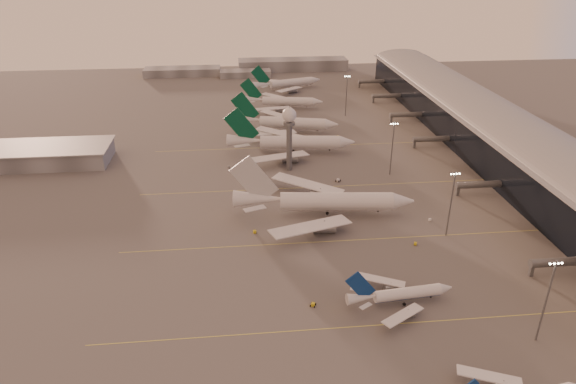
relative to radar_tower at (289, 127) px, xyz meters
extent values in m
plane|color=#4E4C4C|center=(-5.00, -120.00, -20.95)|extent=(700.00, 700.00, 0.00)
cube|color=#D2C94A|center=(25.00, -110.00, -20.94)|extent=(180.00, 0.25, 0.02)
cube|color=#D2C94A|center=(25.00, -65.00, -20.94)|extent=(180.00, 0.25, 0.02)
cube|color=#D2C94A|center=(25.00, -20.00, -20.94)|extent=(180.00, 0.25, 0.02)
cube|color=#D2C94A|center=(25.00, 30.00, -20.94)|extent=(180.00, 0.25, 0.02)
cube|color=black|center=(103.00, -10.00, -11.95)|extent=(36.00, 360.00, 18.00)
cylinder|color=gray|center=(103.00, -10.00, -2.95)|extent=(10.08, 360.00, 10.08)
cube|color=gray|center=(103.00, -10.00, -2.75)|extent=(40.00, 362.00, 0.80)
cylinder|color=#585A5F|center=(77.00, -92.00, -16.45)|extent=(22.00, 2.80, 2.80)
cube|color=#585A5F|center=(67.00, -92.00, -18.75)|extent=(1.20, 1.20, 4.40)
cylinder|color=#585A5F|center=(77.00, -34.00, -16.45)|extent=(22.00, 2.80, 2.80)
cube|color=#585A5F|center=(67.00, -34.00, -18.75)|extent=(1.20, 1.20, 4.40)
cylinder|color=#585A5F|center=(77.00, 22.00, -16.45)|extent=(22.00, 2.80, 2.80)
cube|color=#585A5F|center=(67.00, 22.00, -18.75)|extent=(1.20, 1.20, 4.40)
cylinder|color=#585A5F|center=(77.00, 64.00, -16.45)|extent=(22.00, 2.80, 2.80)
cube|color=#585A5F|center=(67.00, 64.00, -18.75)|extent=(1.20, 1.20, 4.40)
cylinder|color=#585A5F|center=(77.00, 106.00, -16.45)|extent=(22.00, 2.80, 2.80)
cube|color=#585A5F|center=(67.00, 106.00, -18.75)|extent=(1.20, 1.20, 4.40)
cylinder|color=#585A5F|center=(77.00, 146.00, -16.45)|extent=(22.00, 2.80, 2.80)
cube|color=#585A5F|center=(67.00, 146.00, -18.75)|extent=(1.20, 1.20, 4.40)
cube|color=#5A5C61|center=(-125.00, 20.00, -16.95)|extent=(80.00, 25.00, 8.00)
cube|color=gray|center=(-125.00, 20.00, -12.75)|extent=(82.00, 27.00, 0.60)
cylinder|color=#585A5F|center=(0.00, 0.00, -9.95)|extent=(2.60, 2.60, 22.00)
cylinder|color=#585A5F|center=(0.00, 0.00, 1.55)|extent=(5.20, 5.20, 1.20)
sphere|color=silver|center=(0.00, 0.00, 5.45)|extent=(6.40, 6.40, 6.40)
cylinder|color=#585A5F|center=(0.00, 0.00, 9.15)|extent=(0.16, 0.16, 2.00)
cylinder|color=#585A5F|center=(53.00, -120.00, -8.45)|extent=(0.56, 0.56, 25.00)
cube|color=#585A5F|center=(53.00, -120.00, 3.55)|extent=(3.60, 0.25, 0.25)
sphere|color=#FFEABF|center=(51.50, -120.00, 3.15)|extent=(0.56, 0.56, 0.56)
sphere|color=#FFEABF|center=(52.50, -120.00, 3.15)|extent=(0.56, 0.56, 0.56)
sphere|color=#FFEABF|center=(53.50, -120.00, 3.15)|extent=(0.56, 0.56, 0.56)
sphere|color=#FFEABF|center=(54.50, -120.00, 3.15)|extent=(0.56, 0.56, 0.56)
cylinder|color=#585A5F|center=(50.00, -65.00, -8.45)|extent=(0.56, 0.56, 25.00)
cube|color=#585A5F|center=(50.00, -65.00, 3.55)|extent=(3.60, 0.25, 0.25)
sphere|color=#FFEABF|center=(48.50, -65.00, 3.15)|extent=(0.56, 0.56, 0.56)
sphere|color=#FFEABF|center=(49.50, -65.00, 3.15)|extent=(0.56, 0.56, 0.56)
sphere|color=#FFEABF|center=(50.50, -65.00, 3.15)|extent=(0.56, 0.56, 0.56)
sphere|color=#FFEABF|center=(51.50, -65.00, 3.15)|extent=(0.56, 0.56, 0.56)
cylinder|color=#585A5F|center=(45.00, -10.00, -8.45)|extent=(0.56, 0.56, 25.00)
cube|color=#585A5F|center=(45.00, -10.00, 3.55)|extent=(3.60, 0.25, 0.25)
sphere|color=#FFEABF|center=(43.50, -10.00, 3.15)|extent=(0.56, 0.56, 0.56)
sphere|color=#FFEABF|center=(44.50, -10.00, 3.15)|extent=(0.56, 0.56, 0.56)
sphere|color=#FFEABF|center=(45.50, -10.00, 3.15)|extent=(0.56, 0.56, 0.56)
sphere|color=#FFEABF|center=(46.50, -10.00, 3.15)|extent=(0.56, 0.56, 0.56)
cylinder|color=#585A5F|center=(43.00, 80.00, -8.45)|extent=(0.56, 0.56, 25.00)
cube|color=#585A5F|center=(43.00, 80.00, 3.55)|extent=(3.60, 0.25, 0.25)
sphere|color=#FFEABF|center=(41.50, 80.00, 3.15)|extent=(0.56, 0.56, 0.56)
sphere|color=#FFEABF|center=(42.50, 80.00, 3.15)|extent=(0.56, 0.56, 0.56)
sphere|color=#FFEABF|center=(43.50, 80.00, 3.15)|extent=(0.56, 0.56, 0.56)
sphere|color=#FFEABF|center=(44.50, 80.00, 3.15)|extent=(0.56, 0.56, 0.56)
cube|color=#5A5C61|center=(-65.00, 200.00, -17.95)|extent=(60.00, 18.00, 6.00)
cube|color=#5A5C61|center=(25.00, 210.00, -16.45)|extent=(90.00, 20.00, 9.00)
cube|color=#5A5C61|center=(-15.00, 190.00, -18.45)|extent=(40.00, 15.00, 5.00)
cube|color=silver|center=(33.37, -133.48, -18.72)|extent=(15.03, 8.27, 1.09)
cube|color=gray|center=(36.11, -135.13, -19.33)|extent=(0.30, 0.26, 1.39)
cylinder|color=silver|center=(23.95, -100.97, -18.18)|extent=(20.19, 5.29, 3.40)
cylinder|color=navy|center=(23.95, -100.97, -18.94)|extent=(19.70, 4.30, 2.45)
cone|color=silver|center=(35.80, -99.84, -18.18)|extent=(4.17, 3.75, 3.40)
cone|color=silver|center=(9.85, -102.33, -17.75)|extent=(8.65, 4.18, 3.40)
cube|color=silver|center=(19.87, -109.76, -18.77)|extent=(13.88, 10.75, 1.07)
cylinder|color=gray|center=(22.10, -107.56, -20.32)|extent=(4.06, 2.57, 2.21)
cube|color=gray|center=(22.10, -107.56, -19.37)|extent=(0.29, 0.25, 1.36)
cube|color=silver|center=(18.27, -93.12, -18.77)|extent=(14.61, 8.62, 1.07)
cylinder|color=gray|center=(20.88, -94.86, -20.32)|extent=(4.06, 2.57, 2.21)
cube|color=gray|center=(20.88, -94.86, -19.37)|extent=(0.29, 0.25, 1.36)
cube|color=navy|center=(9.43, -102.37, -13.55)|extent=(9.31, 1.20, 10.12)
cube|color=silver|center=(10.25, -106.17, -17.67)|extent=(4.05, 3.25, 0.22)
cube|color=silver|center=(9.51, -98.48, -17.67)|extent=(4.12, 2.71, 0.22)
cylinder|color=black|center=(31.49, -100.25, -20.50)|extent=(0.45, 0.45, 0.89)
cylinder|color=black|center=(22.16, -99.17, -20.46)|extent=(1.02, 0.54, 0.98)
cylinder|color=black|center=(22.53, -103.09, -20.46)|extent=(1.02, 0.54, 0.98)
cylinder|color=silver|center=(13.31, -45.83, -16.32)|extent=(43.20, 11.17, 6.68)
cylinder|color=silver|center=(13.31, -45.83, -17.82)|extent=(42.15, 9.22, 4.81)
cone|color=silver|center=(38.66, -48.53, -16.32)|extent=(8.93, 7.52, 6.68)
cone|color=silver|center=(-16.85, -42.61, -15.48)|extent=(18.53, 8.54, 6.68)
cube|color=silver|center=(1.05, -62.39, -17.49)|extent=(31.11, 18.04, 1.98)
cylinder|color=gray|center=(6.64, -58.76, -20.20)|extent=(8.68, 5.19, 4.34)
cube|color=gray|center=(6.64, -58.76, -18.66)|extent=(0.35, 0.30, 2.67)
cube|color=silver|center=(4.82, -27.05, -17.49)|extent=(29.39, 23.08, 1.98)
cylinder|color=gray|center=(9.52, -31.78, -20.20)|extent=(8.68, 5.19, 4.34)
cube|color=gray|center=(9.52, -31.78, -18.66)|extent=(0.35, 0.30, 2.67)
cube|color=#AEB0B6|center=(-17.74, -42.52, -7.59)|extent=(18.44, 2.34, 19.82)
cube|color=silver|center=(-18.08, -50.80, -15.32)|extent=(8.83, 5.73, 0.27)
cube|color=silver|center=(-16.33, -34.35, -15.32)|extent=(8.66, 7.02, 0.27)
cylinder|color=black|center=(29.45, -47.55, -20.41)|extent=(0.54, 0.54, 1.08)
cylinder|color=black|center=(10.13, -43.11, -20.36)|extent=(1.24, 0.66, 1.18)
cylinder|color=black|center=(9.63, -47.82, -20.36)|extent=(1.24, 0.66, 1.18)
cylinder|color=silver|center=(7.51, 20.86, -16.46)|extent=(39.79, 10.39, 6.35)
cylinder|color=silver|center=(7.51, 20.86, -17.89)|extent=(38.82, 8.54, 4.57)
cone|color=silver|center=(30.86, 18.43, -16.46)|extent=(8.23, 7.10, 6.35)
cone|color=silver|center=(-20.26, 23.76, -15.67)|extent=(17.07, 8.02, 6.35)
cube|color=silver|center=(-3.84, 5.41, -17.57)|extent=(28.96, 16.85, 1.88)
cylinder|color=gray|center=(1.35, 8.80, -20.18)|extent=(8.00, 4.89, 4.12)
cube|color=gray|center=(1.35, 8.80, -18.68)|extent=(0.35, 0.31, 2.54)
cube|color=silver|center=(-0.41, 38.33, -17.57)|extent=(27.39, 21.44, 1.88)
cylinder|color=gray|center=(3.97, 33.94, -20.18)|extent=(8.00, 4.89, 4.12)
cube|color=gray|center=(3.97, 33.94, -18.68)|extent=(0.35, 0.31, 2.54)
cube|color=#063F2A|center=(-21.08, 23.85, -8.09)|extent=(17.40, 2.19, 18.78)
cube|color=silver|center=(-21.32, 16.22, -15.51)|extent=(8.13, 5.29, 0.27)
cube|color=silver|center=(-19.74, 31.36, -15.51)|extent=(7.97, 6.45, 0.27)
cylinder|color=black|center=(22.38, 19.31, -20.40)|extent=(0.55, 0.55, 1.09)
cylinder|color=black|center=(4.61, 23.59, -20.35)|extent=(1.25, 0.67, 1.20)
cylinder|color=black|center=(4.11, 18.80, -20.35)|extent=(1.25, 0.67, 1.20)
cylinder|color=silver|center=(7.44, 53.24, -16.79)|extent=(36.79, 14.58, 5.88)
cylinder|color=silver|center=(7.44, 53.24, -18.12)|extent=(35.68, 12.80, 4.23)
cone|color=silver|center=(28.54, 47.94, -16.79)|extent=(8.27, 7.42, 5.88)
cone|color=silver|center=(-17.66, 59.54, -16.06)|extent=(16.26, 9.43, 5.88)
cube|color=silver|center=(-5.01, 40.56, -17.82)|extent=(27.16, 12.31, 1.74)
cylinder|color=gray|center=(0.20, 42.99, -20.24)|extent=(7.77, 5.42, 3.82)
cube|color=gray|center=(0.20, 42.99, -18.85)|extent=(0.36, 0.32, 2.35)
cube|color=silver|center=(2.46, 70.30, -17.82)|extent=(23.75, 22.29, 1.74)
cylinder|color=gray|center=(5.90, 65.70, -20.24)|extent=(7.77, 5.42, 3.82)
cube|color=gray|center=(5.90, 65.70, -18.85)|extent=(0.36, 0.32, 2.35)
cube|color=#063F2A|center=(-18.40, 59.73, -9.04)|extent=(15.77, 4.28, 17.40)
cube|color=silver|center=(-19.62, 52.76, -15.91)|extent=(7.45, 4.04, 0.25)
cube|color=silver|center=(-16.19, 66.45, -15.91)|extent=(7.10, 6.57, 0.25)
cylinder|color=black|center=(20.87, 49.87, -20.44)|extent=(0.51, 0.51, 1.01)
cylinder|color=black|center=(5.13, 56.12, -20.39)|extent=(1.20, 0.76, 1.12)
cylinder|color=black|center=(4.04, 51.79, -20.39)|extent=(1.20, 0.76, 1.12)
cylinder|color=silver|center=(9.43, 99.19, -17.31)|extent=(32.36, 10.80, 5.15)
cylinder|color=silver|center=(9.43, 99.19, -18.47)|extent=(31.48, 9.27, 3.71)
cone|color=silver|center=(28.19, 95.77, -17.31)|extent=(7.01, 6.18, 5.15)
cone|color=silver|center=(-12.89, 103.26, -16.66)|extent=(14.11, 7.47, 5.15)
cube|color=silver|center=(-0.73, 87.38, -18.21)|extent=(23.74, 12.16, 1.53)
cylinder|color=gray|center=(3.69, 89.80, -20.33)|extent=(6.69, 4.41, 3.35)
cube|color=gray|center=(3.69, 89.80, -19.11)|extent=(0.30, 0.27, 2.06)
cube|color=silver|center=(4.09, 113.82, -18.21)|extent=(21.53, 18.61, 1.53)
cylinder|color=gray|center=(7.37, 110.00, -20.33)|extent=(6.69, 4.41, 3.35)
cube|color=gray|center=(7.37, 110.00, -19.11)|extent=(0.30, 0.27, 2.06)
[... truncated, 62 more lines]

